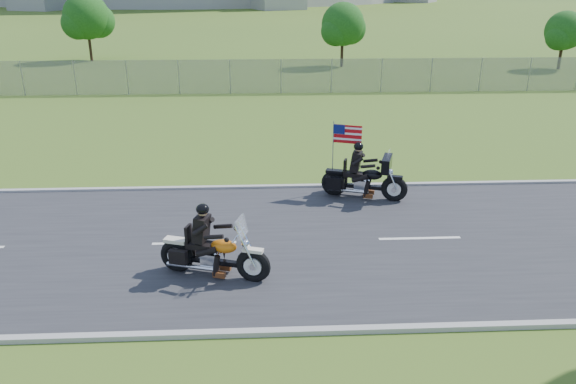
{
  "coord_description": "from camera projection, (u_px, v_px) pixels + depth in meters",
  "views": [
    {
      "loc": [
        -0.16,
        -13.35,
        6.64
      ],
      "look_at": [
        0.47,
        0.0,
        1.44
      ],
      "focal_mm": 35.0,
      "sensor_mm": 36.0,
      "label": 1
    }
  ],
  "objects": [
    {
      "name": "curb_north",
      "position": [
        268.0,
        187.0,
        18.59
      ],
      "size": [
        120.0,
        0.18,
        0.12
      ],
      "primitive_type": "cube",
      "color": "#9E9B93",
      "rests_on": "ground"
    },
    {
      "name": "motorcycle_lead",
      "position": [
        212.0,
        254.0,
        13.0
      ],
      "size": [
        2.66,
        1.2,
        1.84
      ],
      "rotation": [
        0.0,
        0.0,
        -0.3
      ],
      "color": "black",
      "rests_on": "ground"
    },
    {
      "name": "road",
      "position": [
        270.0,
        242.0,
        14.83
      ],
      "size": [
        120.0,
        8.0,
        0.04
      ],
      "primitive_type": "cube",
      "color": "#28282B",
      "rests_on": "ground"
    },
    {
      "name": "ground",
      "position": [
        270.0,
        243.0,
        14.84
      ],
      "size": [
        420.0,
        420.0,
        0.0
      ],
      "primitive_type": "plane",
      "color": "#39591B",
      "rests_on": "ground"
    },
    {
      "name": "motorcycle_follow",
      "position": [
        364.0,
        180.0,
        17.56
      ],
      "size": [
        2.65,
        1.3,
        2.28
      ],
      "rotation": [
        0.0,
        0.0,
        -0.32
      ],
      "color": "black",
      "rests_on": "ground"
    },
    {
      "name": "tree_fence_near",
      "position": [
        343.0,
        27.0,
        41.99
      ],
      "size": [
        3.52,
        3.28,
        4.75
      ],
      "color": "#382316",
      "rests_on": "ground"
    },
    {
      "name": "curb_south",
      "position": [
        274.0,
        332.0,
        11.05
      ],
      "size": [
        120.0,
        0.18,
        0.12
      ],
      "primitive_type": "cube",
      "color": "#9E9B93",
      "rests_on": "ground"
    },
    {
      "name": "tree_fence_far",
      "position": [
        565.0,
        33.0,
        40.95
      ],
      "size": [
        3.08,
        2.87,
        4.2
      ],
      "color": "#382316",
      "rests_on": "ground"
    },
    {
      "name": "tree_fence_mid",
      "position": [
        87.0,
        19.0,
        44.72
      ],
      "size": [
        3.96,
        3.69,
        5.3
      ],
      "color": "#382316",
      "rests_on": "ground"
    },
    {
      "name": "fence",
      "position": [
        179.0,
        77.0,
        32.88
      ],
      "size": [
        60.0,
        0.03,
        2.0
      ],
      "primitive_type": "cube",
      "color": "gray",
      "rests_on": "ground"
    }
  ]
}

